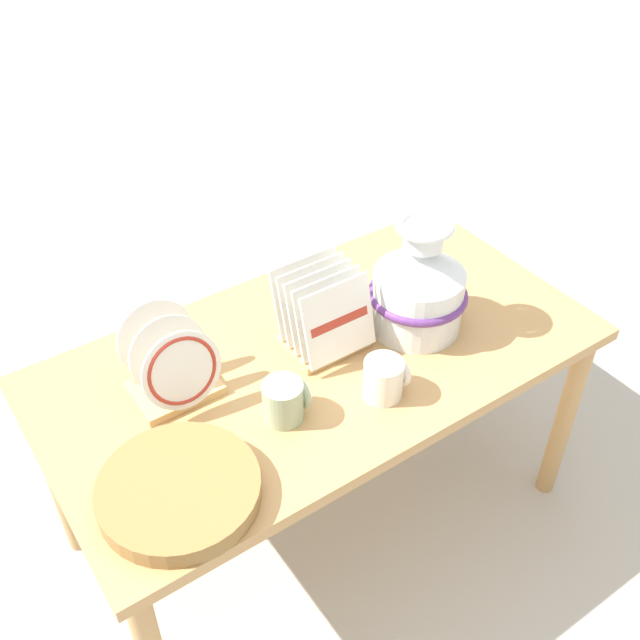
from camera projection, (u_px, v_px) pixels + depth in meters
ground_plane at (320, 513)px, 2.35m from camera, size 14.00×14.00×0.00m
display_table at (320, 375)px, 1.97m from camera, size 1.43×0.75×0.68m
ceramic_vase at (419, 285)px, 1.92m from camera, size 0.26×0.26×0.33m
dish_rack_round_plates at (173, 370)px, 1.76m from camera, size 0.20×0.19×0.22m
dish_rack_square_plates at (323, 319)px, 1.89m from camera, size 0.20×0.19×0.22m
wicker_charger_stack at (179, 490)px, 1.56m from camera, size 0.34×0.34×0.04m
mug_sage_glaze at (285, 400)px, 1.72m from camera, size 0.11×0.10×0.10m
mug_cream_glaze at (385, 378)px, 1.78m from camera, size 0.11×0.10×0.10m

